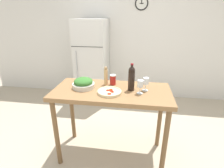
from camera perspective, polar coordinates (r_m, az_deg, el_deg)
ground_plane at (r=2.55m, az=-0.11°, el=-21.57°), size 14.00×14.00×0.00m
wall_back at (r=3.84m, az=4.45°, el=14.95°), size 6.40×0.08×2.60m
refrigerator at (r=3.65m, az=-6.40°, el=7.14°), size 0.60×0.71×1.68m
prep_counter at (r=2.08m, az=-0.13°, el=-4.96°), size 1.36×0.64×0.94m
wine_bottle at (r=1.98m, az=6.37°, el=1.96°), size 0.07×0.07×0.32m
wine_glass_near at (r=1.92m, az=9.22°, el=-0.14°), size 0.07×0.07×0.16m
wine_glass_far at (r=2.01m, az=10.97°, el=0.72°), size 0.07×0.07×0.16m
pepper_mill at (r=2.15m, az=-2.02°, el=2.68°), size 0.05×0.05×0.23m
salad_bowl at (r=2.09m, az=-9.32°, el=0.22°), size 0.26×0.26×0.12m
homemade_pizza at (r=1.94m, az=-0.84°, el=-2.55°), size 0.27×0.27×0.03m
salt_canister at (r=2.16m, az=0.28°, el=1.43°), size 0.07×0.07×0.13m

